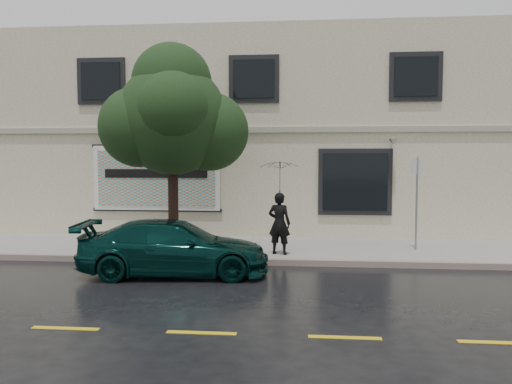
{
  "coord_description": "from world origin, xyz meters",
  "views": [
    {
      "loc": [
        1.54,
        -10.95,
        2.73
      ],
      "look_at": [
        0.32,
        2.2,
        1.8
      ],
      "focal_mm": 35.0,
      "sensor_mm": 36.0,
      "label": 1
    }
  ],
  "objects": [
    {
      "name": "car",
      "position": [
        -1.4,
        0.27,
        0.63
      ],
      "size": [
        4.52,
        2.34,
        1.27
      ],
      "primitive_type": "imported",
      "rotation": [
        0.0,
        0.0,
        1.67
      ],
      "color": "black",
      "rests_on": "ground"
    },
    {
      "name": "curb",
      "position": [
        0.0,
        1.5,
        0.07
      ],
      "size": [
        20.0,
        0.18,
        0.16
      ],
      "primitive_type": "cube",
      "color": "gray",
      "rests_on": "ground"
    },
    {
      "name": "street_tree",
      "position": [
        -1.93,
        2.23,
        3.72
      ],
      "size": [
        2.98,
        2.98,
        5.08
      ],
      "color": "black",
      "rests_on": "sidewalk"
    },
    {
      "name": "building",
      "position": [
        0.0,
        9.0,
        3.5
      ],
      "size": [
        20.0,
        8.12,
        7.0
      ],
      "color": "beige",
      "rests_on": "ground"
    },
    {
      "name": "pedestrian",
      "position": [
        0.95,
        2.18,
        0.98
      ],
      "size": [
        0.68,
        0.54,
        1.65
      ],
      "primitive_type": "imported",
      "rotation": [
        0.0,
        0.0,
        2.88
      ],
      "color": "black",
      "rests_on": "sidewalk"
    },
    {
      "name": "billboard",
      "position": [
        -3.2,
        4.92,
        2.05
      ],
      "size": [
        4.3,
        0.16,
        2.2
      ],
      "color": "white",
      "rests_on": "ground"
    },
    {
      "name": "sidewalk",
      "position": [
        0.0,
        3.25,
        0.07
      ],
      "size": [
        20.0,
        3.5,
        0.15
      ],
      "primitive_type": "cube",
      "color": "gray",
      "rests_on": "ground"
    },
    {
      "name": "umbrella",
      "position": [
        0.95,
        2.18,
        2.21
      ],
      "size": [
        1.46,
        1.46,
        0.81
      ],
      "primitive_type": "imported",
      "rotation": [
        0.0,
        0.0,
        -0.44
      ],
      "color": "black",
      "rests_on": "pedestrian"
    },
    {
      "name": "road_marking",
      "position": [
        0.0,
        -3.5,
        0.01
      ],
      "size": [
        19.0,
        0.12,
        0.01
      ],
      "primitive_type": "cube",
      "color": "gold",
      "rests_on": "ground"
    },
    {
      "name": "ground",
      "position": [
        0.0,
        0.0,
        0.0
      ],
      "size": [
        90.0,
        90.0,
        0.0
      ],
      "primitive_type": "plane",
      "color": "black",
      "rests_on": "ground"
    },
    {
      "name": "sign_pole",
      "position": [
        4.7,
        3.13,
        1.69
      ],
      "size": [
        0.31,
        0.1,
        2.57
      ],
      "rotation": [
        0.0,
        0.0,
        0.25
      ],
      "color": "gray",
      "rests_on": "sidewalk"
    }
  ]
}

